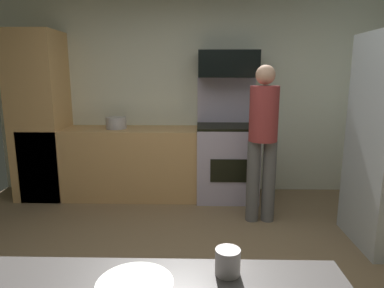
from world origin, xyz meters
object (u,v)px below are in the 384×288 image
(microwave, at_px, (228,64))
(mug_coffee, at_px, (228,262))
(stock_pot, at_px, (116,123))
(oven_range, at_px, (227,158))
(person_cook, at_px, (263,136))

(microwave, bearing_deg, mug_coffee, -94.39)
(mug_coffee, xyz_separation_m, stock_pot, (-1.16, 3.17, 0.03))
(oven_range, xyz_separation_m, mug_coffee, (-0.25, -3.17, 0.43))
(microwave, bearing_deg, stock_pot, -176.75)
(person_cook, bearing_deg, stock_pot, 157.10)
(mug_coffee, height_order, stock_pot, stock_pot)
(mug_coffee, relative_size, stock_pot, 0.35)
(oven_range, distance_m, microwave, 1.19)
(microwave, xyz_separation_m, person_cook, (0.31, -0.81, -0.76))
(person_cook, bearing_deg, microwave, 111.25)
(oven_range, height_order, mug_coffee, oven_range)
(oven_range, height_order, microwave, microwave)
(oven_range, bearing_deg, person_cook, -66.51)
(oven_range, bearing_deg, microwave, 90.00)
(microwave, xyz_separation_m, mug_coffee, (-0.25, -3.25, -0.76))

